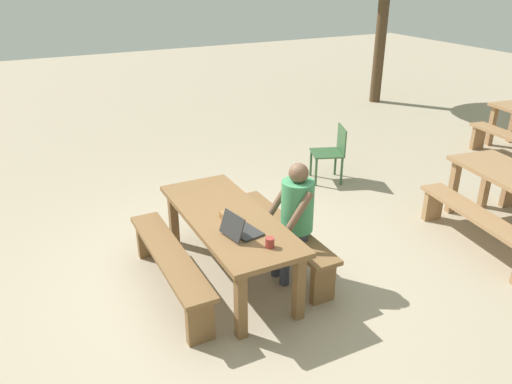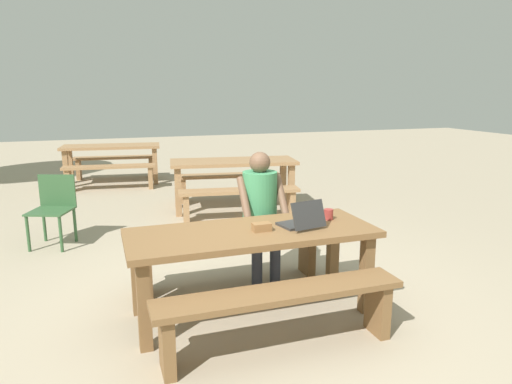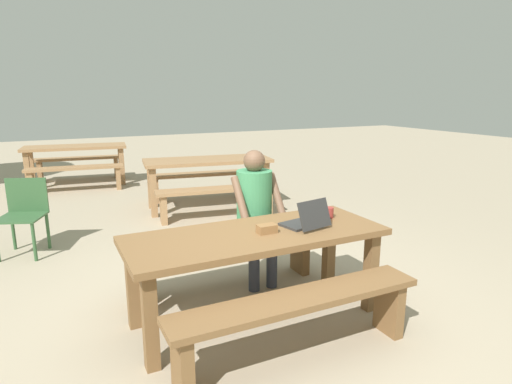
% 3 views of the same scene
% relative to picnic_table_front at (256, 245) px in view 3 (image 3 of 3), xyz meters
% --- Properties ---
extents(ground_plane, '(30.00, 30.00, 0.00)m').
position_rel_picnic_table_front_xyz_m(ground_plane, '(0.00, 0.00, -0.61)').
color(ground_plane, tan).
extents(picnic_table_front, '(1.99, 0.78, 0.71)m').
position_rel_picnic_table_front_xyz_m(picnic_table_front, '(0.00, 0.00, 0.00)').
color(picnic_table_front, brown).
rests_on(picnic_table_front, ground).
extents(bench_near, '(1.78, 0.30, 0.46)m').
position_rel_picnic_table_front_xyz_m(bench_near, '(0.00, -0.62, -0.26)').
color(bench_near, brown).
rests_on(bench_near, ground).
extents(bench_far, '(1.78, 0.30, 0.46)m').
position_rel_picnic_table_front_xyz_m(bench_far, '(0.00, 0.62, -0.26)').
color(bench_far, brown).
rests_on(bench_far, ground).
extents(laptop, '(0.35, 0.36, 0.23)m').
position_rel_picnic_table_front_xyz_m(laptop, '(0.41, -0.06, 0.16)').
color(laptop, '#2D2D2D').
rests_on(laptop, picnic_table_front).
extents(small_pouch, '(0.15, 0.09, 0.06)m').
position_rel_picnic_table_front_xyz_m(small_pouch, '(0.07, -0.05, 0.13)').
color(small_pouch, olive).
rests_on(small_pouch, picnic_table_front).
extents(coffee_mug, '(0.08, 0.08, 0.09)m').
position_rel_picnic_table_front_xyz_m(coffee_mug, '(0.72, 0.08, 0.15)').
color(coffee_mug, '#99332D').
rests_on(coffee_mug, picnic_table_front).
extents(person_seated, '(0.43, 0.42, 1.25)m').
position_rel_picnic_table_front_xyz_m(person_seated, '(0.29, 0.59, 0.13)').
color(person_seated, '#333847').
rests_on(person_seated, ground).
extents(plastic_chair, '(0.57, 0.57, 0.82)m').
position_rel_picnic_table_front_xyz_m(plastic_chair, '(-1.66, 2.41, -0.16)').
color(plastic_chair, '#335933').
rests_on(plastic_chair, ground).
extents(picnic_table_mid, '(1.97, 0.99, 0.76)m').
position_rel_picnic_table_front_xyz_m(picnic_table_mid, '(0.81, 3.32, 0.03)').
color(picnic_table_mid, '#9E754C').
rests_on(picnic_table_mid, ground).
extents(bench_mid_south, '(1.72, 0.55, 0.44)m').
position_rel_picnic_table_front_xyz_m(bench_mid_south, '(0.72, 2.72, -0.28)').
color(bench_mid_south, '#9E754C').
rests_on(bench_mid_south, ground).
extents(bench_mid_north, '(1.72, 0.55, 0.44)m').
position_rel_picnic_table_front_xyz_m(bench_mid_north, '(0.90, 3.93, -0.28)').
color(bench_mid_north, '#9E754C').
rests_on(bench_mid_north, ground).
extents(picnic_table_rear, '(1.90, 0.90, 0.76)m').
position_rel_picnic_table_front_xyz_m(picnic_table_rear, '(-0.87, 6.01, 0.02)').
color(picnic_table_rear, '#9E754C').
rests_on(picnic_table_rear, ground).
extents(bench_rear_south, '(1.67, 0.49, 0.46)m').
position_rel_picnic_table_front_xyz_m(bench_rear_south, '(-0.94, 5.42, -0.27)').
color(bench_rear_south, '#9E754C').
rests_on(bench_rear_south, ground).
extents(bench_rear_north, '(1.67, 0.49, 0.46)m').
position_rel_picnic_table_front_xyz_m(bench_rear_north, '(-0.80, 6.60, -0.27)').
color(bench_rear_north, '#9E754C').
rests_on(bench_rear_north, ground).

